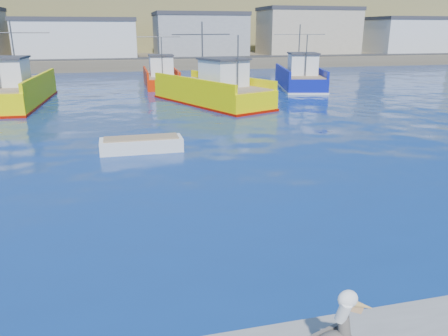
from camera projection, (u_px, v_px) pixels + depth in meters
name	position (u px, v px, depth m)	size (l,w,h in m)	color
ground	(311.00, 258.00, 11.88)	(260.00, 260.00, 0.00)	navy
dock_bollards	(414.00, 308.00, 8.68)	(36.20, 0.20, 0.30)	#4C4C4C
far_shore	(129.00, 17.00, 110.09)	(200.00, 81.00, 24.00)	brown
trawler_yellow_a	(14.00, 91.00, 35.66)	(5.99, 13.32, 6.74)	#F0E500
trawler_yellow_b	(213.00, 91.00, 36.02)	(8.53, 12.71, 6.61)	#F0E500
trawler_blue	(300.00, 78.00, 46.03)	(6.46, 11.78, 6.50)	#0B168D
boat_orange	(161.00, 77.00, 47.00)	(4.68, 9.01, 6.16)	red
skiff_mid	(142.00, 146.00, 22.21)	(4.12, 1.46, 0.90)	silver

